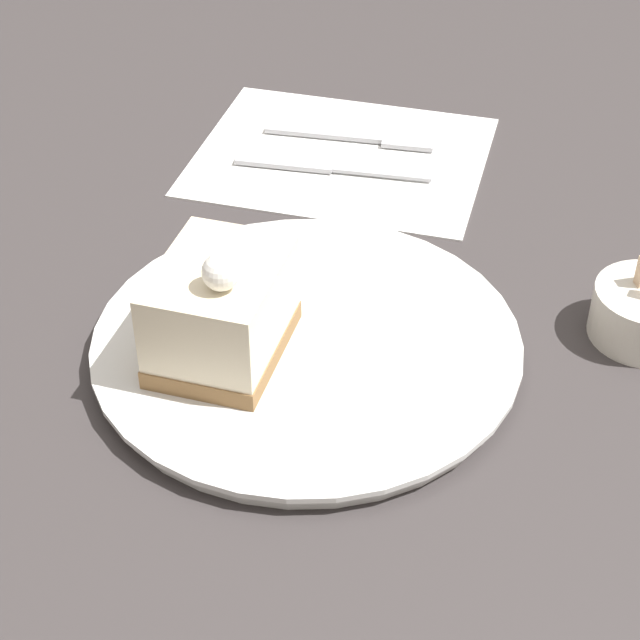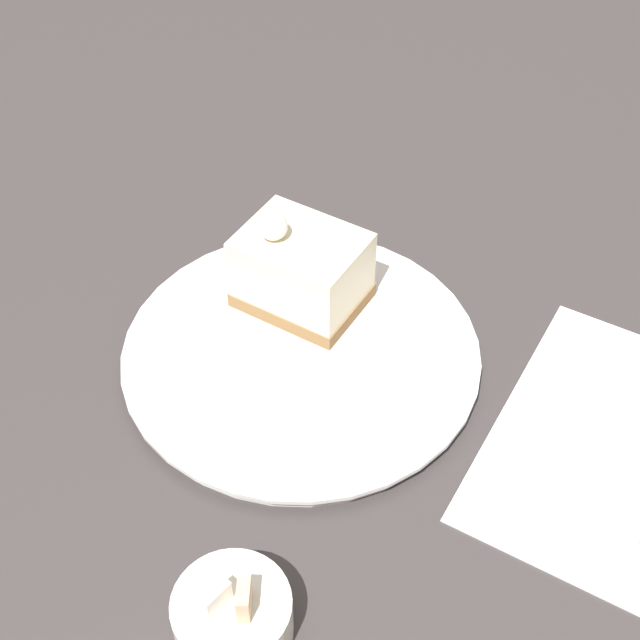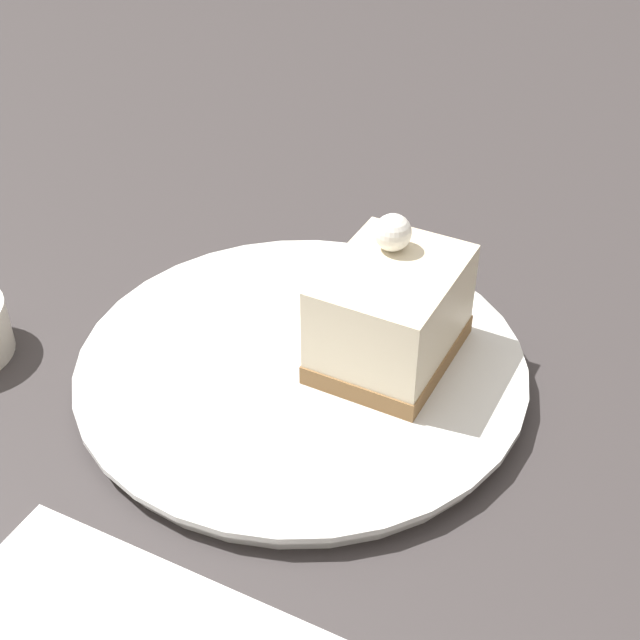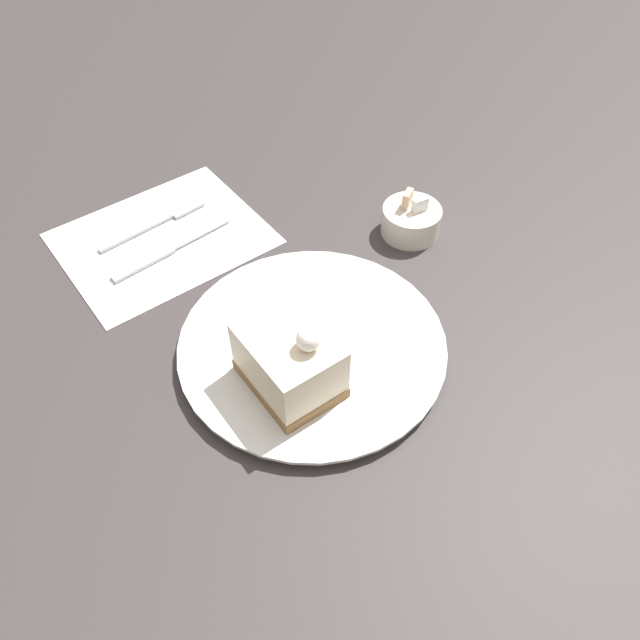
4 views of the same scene
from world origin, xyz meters
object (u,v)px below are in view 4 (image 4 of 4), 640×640
object	(u,v)px
plate	(312,346)
cake_slice	(291,362)
sugar_bowl	(411,220)
fork	(161,220)
knife	(162,254)

from	to	relation	value
plate	cake_slice	xyz separation A→B (m)	(0.02, -0.05, 0.04)
cake_slice	sugar_bowl	bearing A→B (deg)	114.11
plate	sugar_bowl	xyz separation A→B (m)	(-0.04, 0.23, 0.01)
cake_slice	sugar_bowl	distance (m)	0.29
fork	knife	distance (m)	0.07
knife	plate	bearing A→B (deg)	10.18
fork	sugar_bowl	xyz separation A→B (m)	(0.25, 0.20, 0.01)
cake_slice	knife	world-z (taller)	cake_slice
plate	fork	world-z (taller)	plate
plate	knife	size ratio (longest dim) A/B	1.71
cake_slice	sugar_bowl	size ratio (longest dim) A/B	1.52
plate	knife	distance (m)	0.24
sugar_bowl	cake_slice	bearing A→B (deg)	-78.36
plate	sugar_bowl	size ratio (longest dim) A/B	3.85
plate	sugar_bowl	bearing A→B (deg)	99.30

